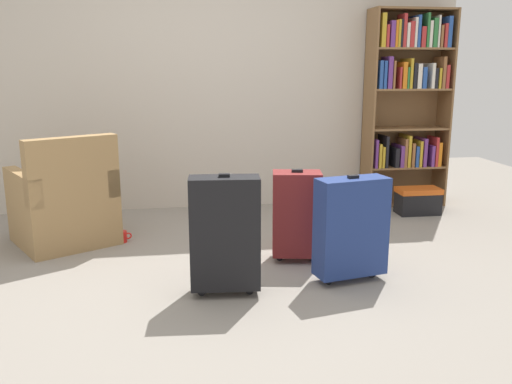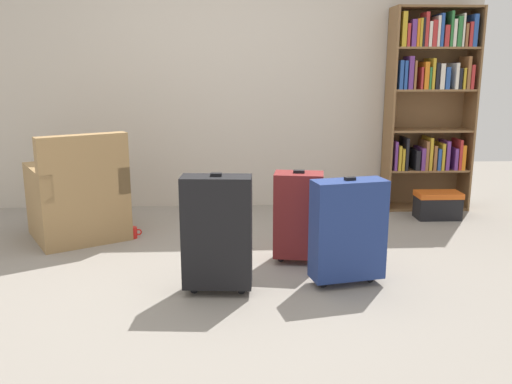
{
  "view_description": "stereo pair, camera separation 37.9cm",
  "coord_description": "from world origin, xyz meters",
  "px_view_note": "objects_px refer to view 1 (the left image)",
  "views": [
    {
      "loc": [
        -0.31,
        -3.43,
        1.41
      ],
      "look_at": [
        0.24,
        0.23,
        0.55
      ],
      "focal_mm": 37.8,
      "sensor_mm": 36.0,
      "label": 1
    },
    {
      "loc": [
        0.07,
        -3.47,
        1.41
      ],
      "look_at": [
        0.24,
        0.23,
        0.55
      ],
      "focal_mm": 37.8,
      "sensor_mm": 36.0,
      "label": 2
    }
  ],
  "objects_px": {
    "armchair": "(65,206)",
    "suitcase_dark_red": "(296,214)",
    "bookshelf": "(407,97)",
    "suitcase_navy_blue": "(351,227)",
    "storage_box": "(418,200)",
    "suitcase_black": "(225,233)",
    "mug": "(122,237)"
  },
  "relations": [
    {
      "from": "storage_box",
      "to": "suitcase_black",
      "type": "distance_m",
      "value": 2.64
    },
    {
      "from": "bookshelf",
      "to": "mug",
      "type": "distance_m",
      "value": 3.13
    },
    {
      "from": "mug",
      "to": "storage_box",
      "type": "relative_size",
      "value": 0.29
    },
    {
      "from": "bookshelf",
      "to": "suitcase_dark_red",
      "type": "height_order",
      "value": "bookshelf"
    },
    {
      "from": "storage_box",
      "to": "suitcase_dark_red",
      "type": "relative_size",
      "value": 0.6
    },
    {
      "from": "armchair",
      "to": "suitcase_dark_red",
      "type": "relative_size",
      "value": 1.38
    },
    {
      "from": "mug",
      "to": "suitcase_black",
      "type": "xyz_separation_m",
      "value": [
        0.74,
        -1.17,
        0.36
      ]
    },
    {
      "from": "storage_box",
      "to": "suitcase_dark_red",
      "type": "xyz_separation_m",
      "value": [
        -1.47,
        -1.1,
        0.22
      ]
    },
    {
      "from": "suitcase_black",
      "to": "suitcase_navy_blue",
      "type": "distance_m",
      "value": 0.85
    },
    {
      "from": "armchair",
      "to": "mug",
      "type": "relative_size",
      "value": 7.96
    },
    {
      "from": "bookshelf",
      "to": "armchair",
      "type": "height_order",
      "value": "bookshelf"
    },
    {
      "from": "suitcase_navy_blue",
      "to": "suitcase_dark_red",
      "type": "bearing_deg",
      "value": 121.65
    },
    {
      "from": "mug",
      "to": "suitcase_black",
      "type": "bearing_deg",
      "value": -57.45
    },
    {
      "from": "armchair",
      "to": "suitcase_navy_blue",
      "type": "bearing_deg",
      "value": -28.53
    },
    {
      "from": "suitcase_black",
      "to": "bookshelf",
      "type": "bearing_deg",
      "value": 45.04
    },
    {
      "from": "mug",
      "to": "suitcase_dark_red",
      "type": "height_order",
      "value": "suitcase_dark_red"
    },
    {
      "from": "mug",
      "to": "suitcase_dark_red",
      "type": "bearing_deg",
      "value": -25.34
    },
    {
      "from": "armchair",
      "to": "suitcase_black",
      "type": "bearing_deg",
      "value": -45.48
    },
    {
      "from": "mug",
      "to": "suitcase_black",
      "type": "relative_size",
      "value": 0.15
    },
    {
      "from": "storage_box",
      "to": "suitcase_navy_blue",
      "type": "bearing_deg",
      "value": -127.94
    },
    {
      "from": "suitcase_dark_red",
      "to": "suitcase_navy_blue",
      "type": "relative_size",
      "value": 0.95
    },
    {
      "from": "suitcase_dark_red",
      "to": "suitcase_black",
      "type": "xyz_separation_m",
      "value": [
        -0.58,
        -0.54,
        0.04
      ]
    },
    {
      "from": "mug",
      "to": "bookshelf",
      "type": "bearing_deg",
      "value": 17.7
    },
    {
      "from": "bookshelf",
      "to": "storage_box",
      "type": "relative_size",
      "value": 4.75
    },
    {
      "from": "suitcase_dark_red",
      "to": "suitcase_black",
      "type": "distance_m",
      "value": 0.79
    },
    {
      "from": "armchair",
      "to": "storage_box",
      "type": "height_order",
      "value": "armchair"
    },
    {
      "from": "suitcase_dark_red",
      "to": "suitcase_black",
      "type": "bearing_deg",
      "value": -136.95
    },
    {
      "from": "bookshelf",
      "to": "suitcase_navy_blue",
      "type": "bearing_deg",
      "value": -121.66
    },
    {
      "from": "bookshelf",
      "to": "storage_box",
      "type": "xyz_separation_m",
      "value": [
        -0.0,
        -0.42,
        -0.98
      ]
    },
    {
      "from": "armchair",
      "to": "storage_box",
      "type": "relative_size",
      "value": 2.3
    },
    {
      "from": "bookshelf",
      "to": "mug",
      "type": "height_order",
      "value": "bookshelf"
    },
    {
      "from": "suitcase_navy_blue",
      "to": "suitcase_black",
      "type": "bearing_deg",
      "value": -173.26
    }
  ]
}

